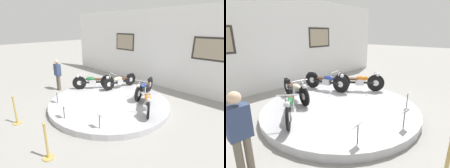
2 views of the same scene
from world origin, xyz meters
TOP-DOWN VIEW (x-y plane):
  - ground_plane at (0.00, 0.00)m, footprint 60.00×60.00m
  - display_platform at (0.00, 0.00)m, footprint 4.90×4.90m
  - back_wall at (0.00, 3.76)m, footprint 14.00×0.22m
  - motorcycle_green at (-1.59, 0.40)m, footprint 1.24×1.65m
  - motorcycle_cream at (-0.74, 1.40)m, footprint 0.54×1.96m
  - motorcycle_blue at (0.74, 1.40)m, footprint 0.64×1.98m
  - motorcycle_orange at (1.59, 0.40)m, footprint 1.25×1.66m
  - info_placard_front_left at (-1.29, -1.66)m, footprint 0.26×0.11m
  - info_placard_front_centre at (0.00, -2.10)m, footprint 0.26×0.11m
  - info_placard_front_right at (1.29, -1.66)m, footprint 0.26×0.11m
  - visitor_standing at (-3.15, -0.59)m, footprint 0.36×0.22m
  - stanchion_post_left_of_entry at (-1.16, -3.25)m, footprint 0.28×0.28m
  - stanchion_post_right_of_entry at (1.16, -3.25)m, footprint 0.28×0.28m

SIDE VIEW (x-z plane):
  - ground_plane at x=0.00m, z-range 0.00..0.00m
  - display_platform at x=0.00m, z-range 0.00..0.21m
  - stanchion_post_left_of_entry at x=-1.16m, z-range -0.17..0.86m
  - stanchion_post_right_of_entry at x=1.16m, z-range -0.17..0.86m
  - info_placard_front_left at x=-1.29m, z-range 0.33..0.84m
  - info_placard_front_centre at x=0.00m, z-range 0.33..0.84m
  - info_placard_front_right at x=1.29m, z-range 0.33..0.84m
  - motorcycle_cream at x=-0.74m, z-range 0.20..0.99m
  - motorcycle_green at x=-1.59m, z-range 0.21..1.01m
  - motorcycle_orange at x=1.59m, z-range 0.21..1.02m
  - motorcycle_blue at x=0.74m, z-range 0.21..1.02m
  - visitor_standing at x=-3.15m, z-range 0.10..1.69m
  - back_wall at x=0.00m, z-range 0.00..4.04m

